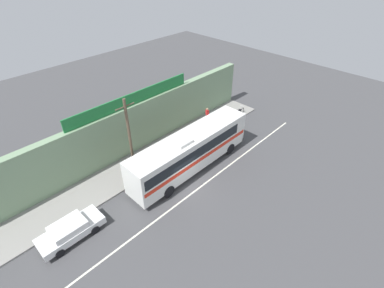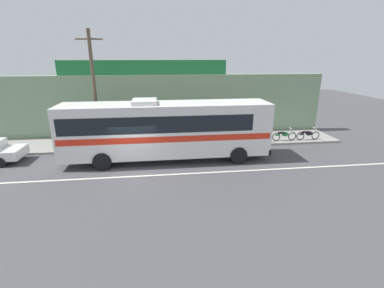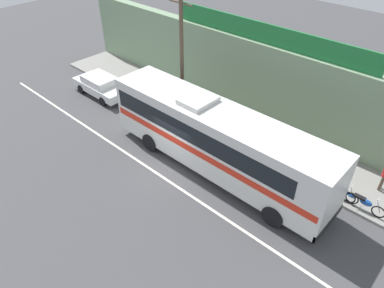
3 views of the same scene
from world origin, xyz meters
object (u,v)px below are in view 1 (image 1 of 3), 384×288
(pedestrian_far_left, at_px, (207,114))
(intercity_bus, at_px, (190,150))
(utility_pole, at_px, (130,142))
(motorcycle_black, at_px, (219,125))
(parked_car, at_px, (70,230))
(motorcycle_red, at_px, (212,129))
(motorcycle_green, at_px, (229,117))
(motorcycle_orange, at_px, (239,111))

(pedestrian_far_left, bearing_deg, intercity_bus, -149.22)
(utility_pole, height_order, motorcycle_black, utility_pole)
(parked_car, relative_size, pedestrian_far_left, 2.59)
(motorcycle_black, distance_m, motorcycle_red, 1.16)
(parked_car, relative_size, motorcycle_green, 2.35)
(motorcycle_orange, bearing_deg, motorcycle_red, -177.67)
(motorcycle_orange, relative_size, motorcycle_red, 0.98)
(parked_car, xyz_separation_m, motorcycle_red, (16.59, 1.50, -0.17))
(intercity_bus, bearing_deg, parked_car, 175.88)
(parked_car, bearing_deg, intercity_bus, -4.12)
(utility_pole, bearing_deg, pedestrian_far_left, 9.88)
(intercity_bus, distance_m, utility_pole, 5.28)
(motorcycle_green, xyz_separation_m, motorcycle_red, (-3.19, -0.22, 0.00))
(utility_pole, relative_size, motorcycle_green, 4.08)
(utility_pole, height_order, motorcycle_red, utility_pole)
(motorcycle_red, distance_m, pedestrian_far_left, 2.34)
(utility_pole, xyz_separation_m, motorcycle_red, (10.05, 0.10, -3.52))
(parked_car, height_order, motorcycle_green, parked_car)
(intercity_bus, height_order, motorcycle_green, intercity_bus)
(motorcycle_black, bearing_deg, utility_pole, -179.63)
(motorcycle_red, relative_size, pedestrian_far_left, 1.10)
(utility_pole, distance_m, pedestrian_far_left, 11.88)
(motorcycle_black, distance_m, motorcycle_green, 2.05)
(parked_car, bearing_deg, pedestrian_far_left, 10.69)
(motorcycle_green, distance_m, motorcycle_red, 3.20)
(motorcycle_red, bearing_deg, utility_pole, -179.40)
(motorcycle_black, bearing_deg, motorcycle_green, 7.11)
(parked_car, xyz_separation_m, utility_pole, (6.54, 1.40, 3.35))
(motorcycle_green, relative_size, pedestrian_far_left, 1.10)
(intercity_bus, bearing_deg, motorcycle_orange, 13.04)
(parked_car, bearing_deg, motorcycle_green, 4.99)
(parked_car, relative_size, motorcycle_red, 2.36)
(utility_pole, bearing_deg, motorcycle_red, 0.60)
(utility_pole, height_order, motorcycle_green, utility_pole)
(motorcycle_black, xyz_separation_m, motorcycle_orange, (3.92, 0.24, 0.00))
(motorcycle_black, relative_size, motorcycle_green, 1.04)
(parked_car, height_order, motorcycle_orange, parked_car)
(motorcycle_red, bearing_deg, motorcycle_black, -1.57)
(intercity_bus, bearing_deg, motorcycle_black, 18.23)
(intercity_bus, height_order, pedestrian_far_left, intercity_bus)
(parked_car, height_order, motorcycle_red, parked_car)
(utility_pole, height_order, pedestrian_far_left, utility_pole)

